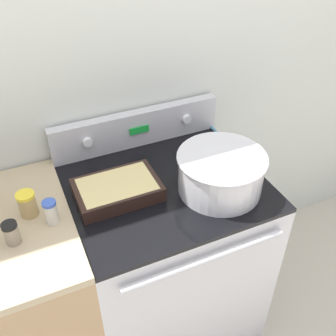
% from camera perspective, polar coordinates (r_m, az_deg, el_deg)
% --- Properties ---
extents(kitchen_wall, '(8.00, 0.05, 2.50)m').
position_cam_1_polar(kitchen_wall, '(1.73, -5.66, 13.55)').
color(kitchen_wall, silver).
rests_on(kitchen_wall, ground_plane).
extents(stove_range, '(0.79, 0.71, 0.93)m').
position_cam_1_polar(stove_range, '(1.93, -0.34, -12.79)').
color(stove_range, '#BCBCC1').
rests_on(stove_range, ground_plane).
extents(control_panel, '(0.79, 0.07, 0.17)m').
position_cam_1_polar(control_panel, '(1.79, -4.54, 5.79)').
color(control_panel, '#BCBCC1').
rests_on(control_panel, stove_range).
extents(side_counter, '(0.64, 0.68, 0.94)m').
position_cam_1_polar(side_counter, '(1.88, -21.88, -18.73)').
color(side_counter, tan).
rests_on(side_counter, ground_plane).
extents(mixing_bowl, '(0.35, 0.35, 0.16)m').
position_cam_1_polar(mixing_bowl, '(1.53, 7.68, -0.44)').
color(mixing_bowl, silver).
rests_on(mixing_bowl, stove_range).
extents(casserole_dish, '(0.32, 0.21, 0.06)m').
position_cam_1_polar(casserole_dish, '(1.53, -7.36, -3.05)').
color(casserole_dish, black).
rests_on(casserole_dish, stove_range).
extents(ladle, '(0.07, 0.27, 0.07)m').
position_cam_1_polar(ladle, '(1.82, 8.95, 3.96)').
color(ladle, teal).
rests_on(ladle, stove_range).
extents(spice_jar_blue_cap, '(0.05, 0.05, 0.10)m').
position_cam_1_polar(spice_jar_blue_cap, '(1.45, -16.62, -6.14)').
color(spice_jar_blue_cap, beige).
rests_on(spice_jar_blue_cap, side_counter).
extents(spice_jar_yellow_cap, '(0.07, 0.07, 0.10)m').
position_cam_1_polar(spice_jar_yellow_cap, '(1.51, -19.73, -4.94)').
color(spice_jar_yellow_cap, tan).
rests_on(spice_jar_yellow_cap, side_counter).
extents(spice_jar_black_cap, '(0.05, 0.05, 0.09)m').
position_cam_1_polar(spice_jar_black_cap, '(1.43, -21.77, -8.76)').
color(spice_jar_black_cap, gray).
rests_on(spice_jar_black_cap, side_counter).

